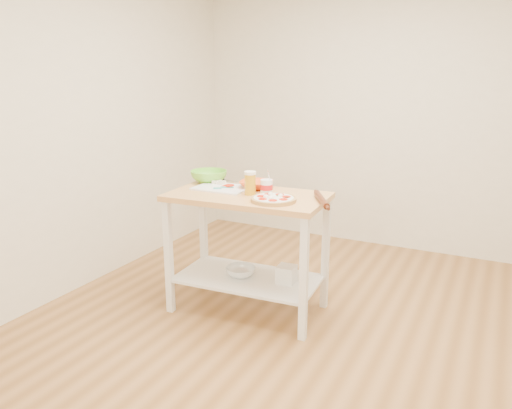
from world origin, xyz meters
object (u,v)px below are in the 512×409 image
object	(u,v)px
pizza	(273,199)
shelf_glass_bowl	(241,272)
spatula	(223,188)
yogurt_tub	(266,187)
cutting_board	(223,187)
green_bowl	(209,176)
prep_island	(248,228)
rolling_pin	(321,200)
knife	(224,180)
beer_pint	(250,183)
shelf_bin	(286,274)
orange_bowl	(256,185)

from	to	relation	value
pizza	shelf_glass_bowl	bearing A→B (deg)	163.47
pizza	spatula	world-z (taller)	pizza
yogurt_tub	spatula	bearing A→B (deg)	-176.18
cutting_board	green_bowl	distance (m)	0.27
prep_island	cutting_board	size ratio (longest dim) A/B	2.90
prep_island	pizza	world-z (taller)	pizza
shelf_glass_bowl	rolling_pin	bearing A→B (deg)	1.37
spatula	knife	xyz separation A→B (m)	(-0.14, 0.25, 0.00)
yogurt_tub	green_bowl	bearing A→B (deg)	164.06
green_bowl	yogurt_tub	world-z (taller)	yogurt_tub
beer_pint	green_bowl	bearing A→B (deg)	154.98
knife	cutting_board	bearing A→B (deg)	-47.83
green_bowl	shelf_bin	distance (m)	1.00
spatula	yogurt_tub	bearing A→B (deg)	-22.98
green_bowl	knife	bearing A→B (deg)	28.52
shelf_glass_bowl	prep_island	bearing A→B (deg)	9.51
prep_island	orange_bowl	bearing A→B (deg)	97.80
spatula	green_bowl	world-z (taller)	green_bowl
prep_island	cutting_board	world-z (taller)	cutting_board
spatula	knife	bearing A→B (deg)	92.21
cutting_board	shelf_glass_bowl	xyz separation A→B (m)	(0.19, -0.08, -0.61)
shelf_glass_bowl	beer_pint	bearing A→B (deg)	4.90
orange_bowl	shelf_glass_bowl	xyz separation A→B (m)	(-0.03, -0.20, -0.63)
spatula	shelf_bin	distance (m)	0.79
pizza	green_bowl	size ratio (longest dim) A/B	1.08
green_bowl	shelf_bin	xyz separation A→B (m)	(0.76, -0.19, -0.62)
spatula	shelf_glass_bowl	distance (m)	0.65
spatula	shelf_glass_bowl	size ratio (longest dim) A/B	0.59
prep_island	spatula	distance (m)	0.35
rolling_pin	shelf_bin	xyz separation A→B (m)	(-0.26, 0.03, -0.60)
knife	prep_island	bearing A→B (deg)	-24.39
green_bowl	yogurt_tub	distance (m)	0.61
knife	green_bowl	size ratio (longest dim) A/B	0.94
cutting_board	shelf_bin	bearing A→B (deg)	-3.50
green_bowl	shelf_glass_bowl	distance (m)	0.80
orange_bowl	beer_pint	distance (m)	0.21
prep_island	shelf_glass_bowl	bearing A→B (deg)	-170.49
prep_island	beer_pint	world-z (taller)	beer_pint
pizza	green_bowl	xyz separation A→B (m)	(-0.72, 0.33, 0.03)
orange_bowl	green_bowl	distance (m)	0.44
spatula	shelf_bin	xyz separation A→B (m)	(0.52, 0.00, -0.59)
knife	orange_bowl	xyz separation A→B (m)	(0.34, -0.09, 0.01)
cutting_board	green_bowl	xyz separation A→B (m)	(-0.22, 0.15, 0.04)
orange_bowl	shelf_bin	world-z (taller)	orange_bowl
yogurt_tub	pizza	bearing A→B (deg)	-50.86
green_bowl	beer_pint	distance (m)	0.54
green_bowl	prep_island	bearing A→B (deg)	-25.81
cutting_board	shelf_glass_bowl	size ratio (longest dim) A/B	1.79
cutting_board	rolling_pin	size ratio (longest dim) A/B	1.09
spatula	orange_bowl	size ratio (longest dim) A/B	0.55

